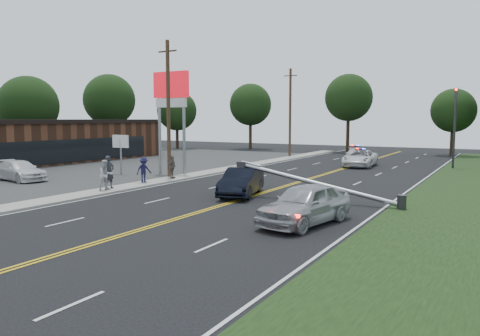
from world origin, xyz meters
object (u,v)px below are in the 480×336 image
Objects in this scene: waiting_sedan at (305,204)px; bystander_b at (106,175)px; utility_pole_far at (290,112)px; bystander_d at (172,167)px; bystander_a at (109,172)px; small_sign at (121,145)px; utility_pole_mid at (168,109)px; bystander_c at (144,170)px; pylon_sign at (171,98)px; traffic_signal at (455,121)px; parked_car at (19,171)px; crashed_sedan at (241,182)px; emergency_b at (355,155)px; fallen_streetlight at (324,185)px; emergency_a at (360,158)px.

waiting_sedan is 2.74× the size of bystander_b.
utility_pole_far is 23.19m from bystander_d.
utility_pole_far reaches higher than bystander_a.
utility_pole_mid is (4.80, 0.00, 2.75)m from small_sign.
bystander_b is (-13.46, 2.06, 0.18)m from waiting_sedan.
bystander_c is at bearing 164.34° from bystander_d.
pylon_sign is 24.75m from traffic_signal.
bystander_a is 1.23× the size of bystander_d.
bystander_c is at bearing -71.05° from pylon_sign.
crashed_sedan is at bearing -75.92° from parked_car.
parked_car is 31.45m from emergency_b.
crashed_sedan is at bearing -17.86° from small_sign.
utility_pole_mid is at bearing -123.12° from emergency_b.
pylon_sign is 1.81× the size of emergency_b.
parked_car reaches higher than emergency_b.
utility_pole_mid is at bearing 157.80° from waiting_sedan.
crashed_sedan is 17.00m from parked_car.
fallen_streetlight is at bearing -76.55° from bystander_a.
utility_pole_mid reaches higher than bystander_d.
utility_pole_far is at bearing 77.69° from small_sign.
bystander_d is (0.31, 2.64, -0.03)m from bystander_c.
small_sign is 5.53m from utility_pole_mid.
fallen_streetlight is 5.56× the size of bystander_c.
fallen_streetlight is at bearing -72.94° from bystander_c.
waiting_sedan is (19.24, -9.32, -1.48)m from small_sign.
utility_pole_mid is 6.15× the size of bystander_d.
fallen_streetlight is 25.06m from emergency_b.
utility_pole_mid reaches higher than fallen_streetlight.
crashed_sedan is (13.37, -4.31, -1.54)m from small_sign.
bystander_a is (-9.41, -21.90, 0.36)m from emergency_a.
parked_car is (-22.74, 2.88, -0.14)m from waiting_sedan.
bystander_a reaches higher than bystander_b.
crashed_sedan is 8.34m from bystander_a.
bystander_d is (9.17, 5.64, 0.22)m from parked_car.
emergency_b is (-6.46, 29.79, -0.21)m from waiting_sedan.
crashed_sedan is (9.87, -6.31, -5.21)m from pylon_sign.
utility_pole_far is 25.78m from bystander_c.
parked_car is at bearing -129.64° from pylon_sign.
small_sign is 0.31× the size of utility_pole_far.
utility_pole_mid is 10.51m from crashed_sedan.
traffic_signal is at bearing 45.80° from utility_pole_mid.
fallen_streetlight is at bearing -100.59° from traffic_signal.
utility_pole_mid is (1.30, -2.00, -0.91)m from pylon_sign.
utility_pole_far is at bearing 157.34° from emergency_b.
waiting_sedan is (5.87, -5.01, 0.06)m from crashed_sedan.
emergency_a is (-3.44, 19.36, -0.16)m from fallen_streetlight.
utility_pole_mid is at bearing -90.00° from utility_pole_far.
small_sign is 9.38m from bystander_b.
utility_pole_far reaches higher than emergency_a.
pylon_sign is 1.64× the size of parked_car.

